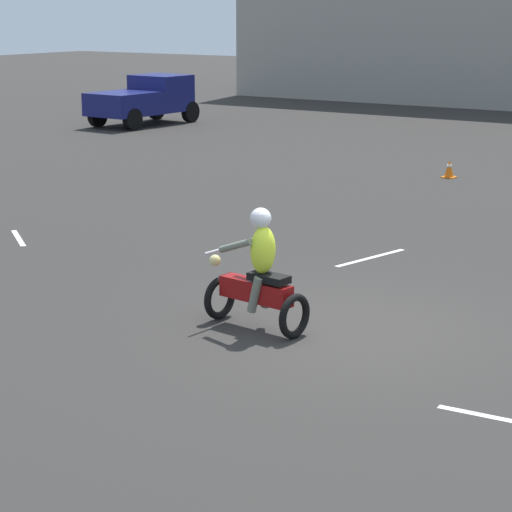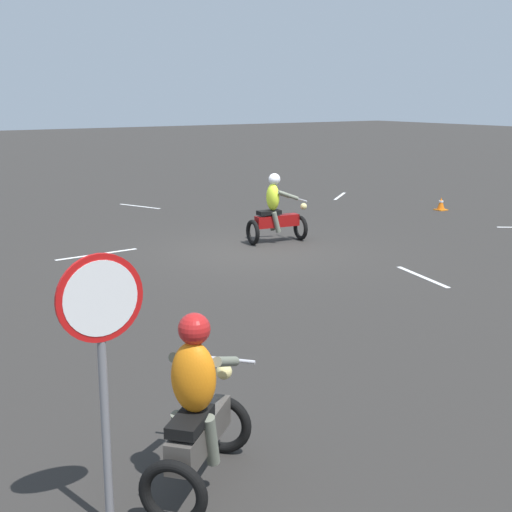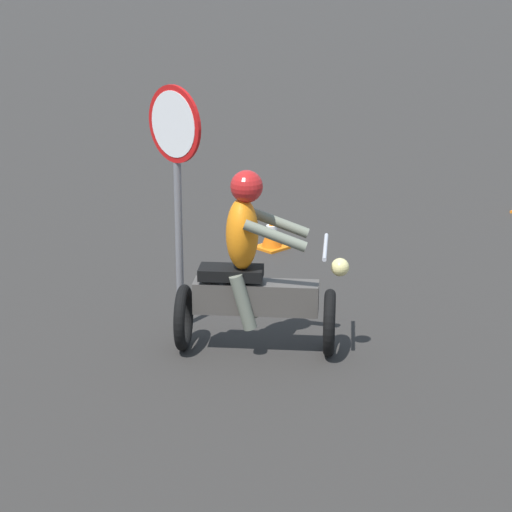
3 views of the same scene
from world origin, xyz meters
TOP-DOWN VIEW (x-y plane):
  - motorcycle_rider_background at (5.95, 7.97)m, footprint 1.45×1.37m
  - stop_sign at (6.83, 8.07)m, footprint 0.70×0.08m
  - traffic_cone_near_right at (7.98, 5.73)m, footprint 0.32×0.32m

SIDE VIEW (x-z plane):
  - traffic_cone_near_right at x=7.98m, z-range -0.01..0.38m
  - motorcycle_rider_background at x=5.95m, z-range -0.10..1.56m
  - stop_sign at x=6.83m, z-range 0.48..2.78m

